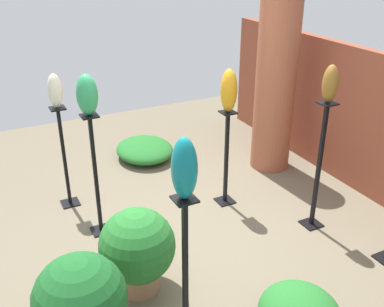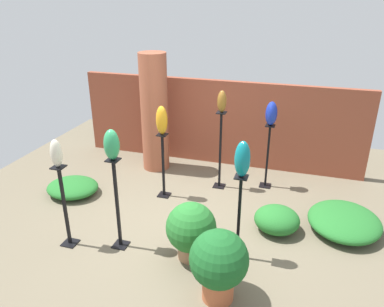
% 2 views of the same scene
% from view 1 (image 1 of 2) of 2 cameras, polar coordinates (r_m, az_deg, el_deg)
% --- Properties ---
extents(ground_plane, '(8.00, 8.00, 0.00)m').
position_cam_1_polar(ground_plane, '(4.66, 0.23, -11.17)').
color(ground_plane, '#6B604C').
extents(brick_wall_back, '(5.60, 0.12, 1.69)m').
position_cam_1_polar(brick_wall_back, '(5.56, 22.07, 3.13)').
color(brick_wall_back, brown).
rests_on(brick_wall_back, ground).
extents(brick_pillar, '(0.51, 0.51, 2.24)m').
position_cam_1_polar(brick_pillar, '(5.83, 10.53, 8.46)').
color(brick_pillar, '#9E5138').
rests_on(brick_pillar, ground).
extents(pedestal_jade, '(0.20, 0.20, 1.30)m').
position_cam_1_polar(pedestal_jade, '(4.60, -12.07, -3.44)').
color(pedestal_jade, black).
rests_on(pedestal_jade, ground).
extents(pedestal_teal, '(0.20, 0.20, 1.19)m').
position_cam_1_polar(pedestal_teal, '(3.45, -0.87, -14.90)').
color(pedestal_teal, black).
rests_on(pedestal_teal, ground).
extents(pedestal_amber, '(0.20, 0.20, 1.12)m').
position_cam_1_polar(pedestal_amber, '(5.08, 4.37, -1.15)').
color(pedestal_amber, black).
rests_on(pedestal_amber, ground).
extents(pedestal_bronze, '(0.20, 0.20, 1.39)m').
position_cam_1_polar(pedestal_bronze, '(4.76, 15.73, -2.28)').
color(pedestal_bronze, black).
rests_on(pedestal_bronze, ground).
extents(pedestal_ivory, '(0.20, 0.20, 1.18)m').
position_cam_1_polar(pedestal_ivory, '(5.21, -15.85, -1.05)').
color(pedestal_ivory, black).
rests_on(pedestal_ivory, ground).
extents(art_vase_jade, '(0.19, 0.20, 0.40)m').
position_cam_1_polar(art_vase_jade, '(4.25, -13.17, 7.26)').
color(art_vase_jade, '#2D9356').
rests_on(art_vase_jade, pedestal_jade).
extents(art_vase_teal, '(0.19, 0.18, 0.45)m').
position_cam_1_polar(art_vase_teal, '(2.96, -0.98, -1.94)').
color(art_vase_teal, '#0F727A').
rests_on(art_vase_teal, pedestal_teal).
extents(art_vase_amber, '(0.19, 0.18, 0.47)m').
position_cam_1_polar(art_vase_amber, '(4.76, 4.70, 7.96)').
color(art_vase_amber, orange).
rests_on(art_vase_amber, pedestal_amber).
extents(art_vase_bronze, '(0.15, 0.15, 0.37)m').
position_cam_1_polar(art_vase_bronze, '(4.42, 17.15, 8.46)').
color(art_vase_bronze, brown).
rests_on(art_vase_bronze, pedestal_bronze).
extents(art_vase_ivory, '(0.14, 0.15, 0.37)m').
position_cam_1_polar(art_vase_ivory, '(4.91, -16.99, 7.62)').
color(art_vase_ivory, beige).
rests_on(art_vase_ivory, pedestal_ivory).
extents(potted_plant_front_left, '(0.65, 0.65, 0.79)m').
position_cam_1_polar(potted_plant_front_left, '(3.89, -6.95, -11.84)').
color(potted_plant_front_left, '#936B4C').
rests_on(potted_plant_front_left, ground).
extents(potted_plant_near_pillar, '(0.66, 0.66, 0.87)m').
position_cam_1_polar(potted_plant_near_pillar, '(3.37, -13.94, -18.11)').
color(potted_plant_near_pillar, '#B25B38').
rests_on(potted_plant_near_pillar, ground).
extents(foliage_bed_west, '(0.89, 0.78, 0.25)m').
position_cam_1_polar(foliage_bed_west, '(6.33, -6.02, 0.50)').
color(foliage_bed_west, '#236B28').
rests_on(foliage_bed_west, ground).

